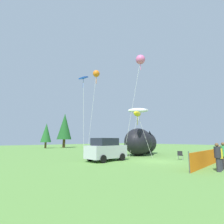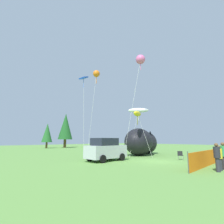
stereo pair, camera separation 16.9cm
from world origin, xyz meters
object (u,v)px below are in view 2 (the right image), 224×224
spectator_in_white_shirt (219,157)px  kite_orange_flower (96,74)px  folding_chair (180,155)px  kite_pink_octopus (140,60)px  kite_blue_box (84,79)px  kite_yellow_hero (137,114)px  parked_car (106,150)px  spectator_in_yellow_shirt (224,155)px  inflatable_cat (141,143)px  kite_white_ghost (138,110)px  spectator_in_red_shirt (217,156)px

spectator_in_white_shirt → kite_orange_flower: (-0.19, 13.01, 9.31)m
folding_chair → kite_pink_octopus: 11.38m
kite_blue_box → kite_pink_octopus: 7.46m
kite_yellow_hero → spectator_in_white_shirt: bearing=-106.7°
kite_blue_box → kite_yellow_hero: 8.16m
parked_car → spectator_in_white_shirt: parked_car is taller
spectator_in_white_shirt → parked_car: bearing=103.0°
folding_chair → kite_orange_flower: bearing=97.2°
kite_yellow_hero → spectator_in_yellow_shirt: bearing=-102.8°
inflatable_cat → spectator_in_yellow_shirt: 12.01m
spectator_in_yellow_shirt → kite_blue_box: kite_blue_box is taller
kite_orange_flower → folding_chair: bearing=-63.0°
kite_blue_box → kite_orange_flower: (1.01, -1.32, 0.62)m
parked_car → kite_yellow_hero: (4.71, -0.08, 3.87)m
parked_car → kite_blue_box: bearing=78.5°
kite_blue_box → kite_white_ghost: size_ratio=1.64×
kite_pink_octopus → kite_blue_box: bearing=120.5°
spectator_in_yellow_shirt → kite_yellow_hero: size_ratio=0.33×
kite_pink_octopus → folding_chair: bearing=-65.2°
kite_pink_octopus → kite_white_ghost: (2.15, 2.21, -5.52)m
kite_orange_flower → inflatable_cat: bearing=-20.6°
kite_yellow_hero → kite_orange_flower: size_ratio=0.51×
kite_orange_flower → spectator_in_red_shirt: bearing=-91.8°
spectator_in_yellow_shirt → kite_orange_flower: bearing=93.6°
kite_orange_flower → kite_white_ghost: kite_orange_flower is taller
kite_pink_octopus → inflatable_cat: bearing=40.3°
spectator_in_yellow_shirt → kite_blue_box: 16.87m
folding_chair → spectator_in_red_shirt: spectator_in_red_shirt is taller
spectator_in_white_shirt → kite_blue_box: (-1.21, 14.33, 8.69)m
spectator_in_red_shirt → kite_blue_box: kite_blue_box is taller
spectator_in_white_shirt → kite_pink_octopus: 13.37m
parked_car → kite_orange_flower: (1.86, 4.08, 9.14)m
spectator_in_red_shirt → kite_pink_octopus: (3.09, 8.12, 10.28)m
inflatable_cat → folding_chair: bearing=-125.4°
spectator_in_white_shirt → kite_blue_box: 16.80m
spectator_in_red_shirt → folding_chair: bearing=45.4°
inflatable_cat → kite_orange_flower: (-5.89, 2.21, 8.61)m
kite_orange_flower → spectator_in_yellow_shirt: bearing=-86.4°
kite_yellow_hero → kite_orange_flower: (-2.84, 4.16, 5.27)m
spectator_in_red_shirt → kite_blue_box: (-0.60, 14.38, 8.60)m
folding_chair → kite_white_ghost: size_ratio=0.14×
parked_car → folding_chair: bearing=-37.4°
spectator_in_yellow_shirt → spectator_in_white_shirt: (-0.63, 0.07, -0.11)m
folding_chair → kite_yellow_hero: kite_yellow_hero is taller
kite_yellow_hero → spectator_in_red_shirt: bearing=-110.1°
inflatable_cat → kite_blue_box: kite_blue_box is taller
spectator_in_white_shirt → kite_yellow_hero: kite_yellow_hero is taller
parked_car → kite_orange_flower: kite_orange_flower is taller
folding_chair → spectator_in_white_shirt: size_ratio=0.53×
spectator_in_yellow_shirt → kite_blue_box: size_ratio=0.18×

